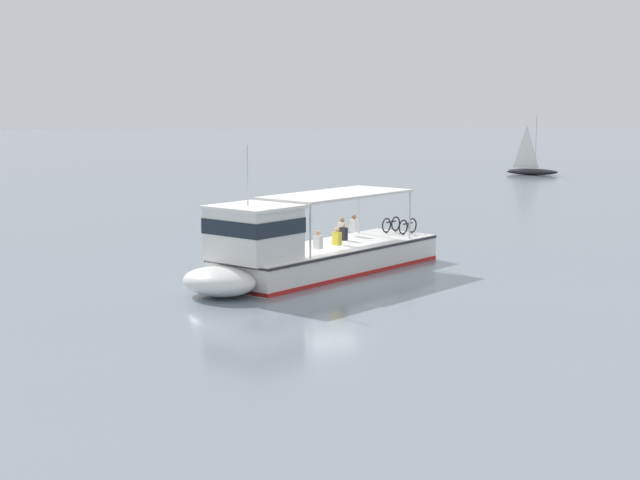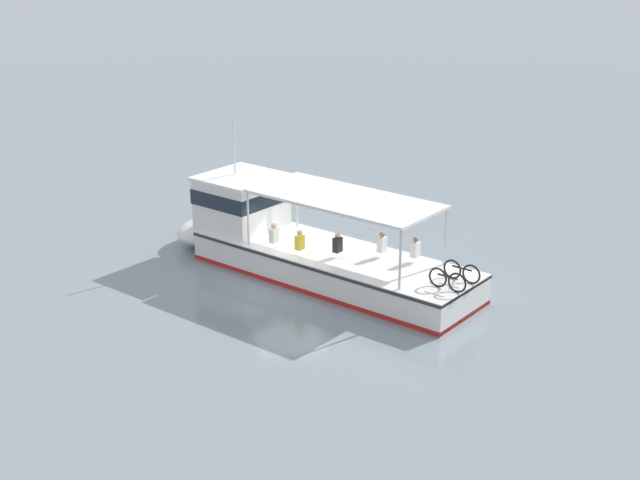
{
  "view_description": "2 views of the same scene",
  "coord_description": "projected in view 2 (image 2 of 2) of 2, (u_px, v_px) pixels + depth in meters",
  "views": [
    {
      "loc": [
        35.65,
        -6.12,
        6.93
      ],
      "look_at": [
        -1.12,
        0.02,
        1.4
      ],
      "focal_mm": 53.13,
      "sensor_mm": 36.0,
      "label": 1
    },
    {
      "loc": [
        4.25,
        28.55,
        11.96
      ],
      "look_at": [
        -1.12,
        0.02,
        1.4
      ],
      "focal_mm": 48.72,
      "sensor_mm": 36.0,
      "label": 2
    }
  ],
  "objects": [
    {
      "name": "ground_plane",
      "position": [
        289.0,
        278.0,
        31.19
      ],
      "size": [
        400.0,
        400.0,
        0.0
      ],
      "primitive_type": "plane",
      "color": "gray"
    },
    {
      "name": "ferry_main",
      "position": [
        298.0,
        244.0,
        31.62
      ],
      "size": [
        10.64,
        11.64,
        5.32
      ],
      "color": "white",
      "rests_on": "ground"
    }
  ]
}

